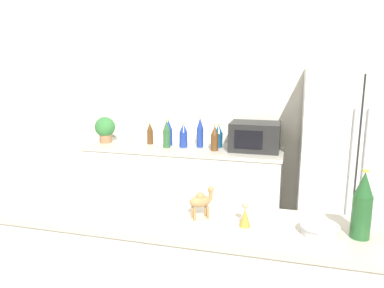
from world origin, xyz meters
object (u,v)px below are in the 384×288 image
at_px(fruit_bowl, 320,229).
at_px(potted_plant, 105,128).
at_px(refrigerator, 350,165).
at_px(camel_figurine, 201,200).
at_px(paper_towel_roll, 125,133).
at_px(back_bottle_4, 183,135).
at_px(back_bottle_5, 150,133).
at_px(back_bottle_3, 215,138).
at_px(wine_bottle, 362,206).
at_px(microwave, 255,136).
at_px(back_bottle_2, 200,133).
at_px(wise_man_figurine_blue, 245,216).
at_px(back_bottle_0, 169,133).
at_px(back_bottle_6, 167,134).
at_px(back_bottle_1, 218,136).

bearing_deg(fruit_bowl, potted_plant, 137.82).
height_order(refrigerator, camel_figurine, refrigerator).
relative_size(paper_towel_roll, fruit_bowl, 1.26).
height_order(paper_towel_roll, back_bottle_4, back_bottle_4).
bearing_deg(fruit_bowl, back_bottle_5, 129.28).
distance_m(refrigerator, fruit_bowl, 1.92).
bearing_deg(back_bottle_3, wine_bottle, -60.02).
height_order(paper_towel_roll, wine_bottle, wine_bottle).
relative_size(microwave, back_bottle_2, 1.53).
distance_m(back_bottle_4, wise_man_figurine_blue, 2.10).
relative_size(back_bottle_0, fruit_bowl, 1.52).
bearing_deg(fruit_bowl, paper_towel_roll, 134.61).
bearing_deg(fruit_bowl, camel_figurine, 176.43).
bearing_deg(back_bottle_6, back_bottle_4, 19.97).
bearing_deg(paper_towel_roll, back_bottle_0, 7.30).
xyz_separation_m(paper_towel_roll, wine_bottle, (2.04, -1.88, 0.10)).
bearing_deg(camel_figurine, back_bottle_4, 109.04).
relative_size(back_bottle_4, back_bottle_6, 0.89).
distance_m(back_bottle_2, fruit_bowl, 2.22).
relative_size(paper_towel_roll, camel_figurine, 1.39).
bearing_deg(back_bottle_3, refrigerator, 1.64).
relative_size(potted_plant, back_bottle_3, 1.10).
height_order(potted_plant, wine_bottle, wine_bottle).
distance_m(paper_towel_roll, microwave, 1.37).
height_order(potted_plant, fruit_bowl, potted_plant).
relative_size(refrigerator, back_bottle_3, 6.78).
bearing_deg(back_bottle_5, back_bottle_2, -1.66).
bearing_deg(microwave, back_bottle_3, -162.97).
bearing_deg(fruit_bowl, back_bottle_6, 126.79).
bearing_deg(back_bottle_1, wise_man_figurine_blue, -75.29).
relative_size(back_bottle_0, wise_man_figurine_blue, 2.17).
relative_size(back_bottle_2, back_bottle_5, 1.31).
xyz_separation_m(paper_towel_roll, back_bottle_2, (0.81, 0.06, 0.04)).
relative_size(back_bottle_4, wise_man_figurine_blue, 2.02).
bearing_deg(potted_plant, back_bottle_6, -4.99).
relative_size(back_bottle_2, fruit_bowl, 1.73).
bearing_deg(refrigerator, back_bottle_6, -179.17).
height_order(back_bottle_4, camel_figurine, back_bottle_4).
relative_size(potted_plant, back_bottle_4, 1.09).
bearing_deg(back_bottle_5, microwave, -0.77).
distance_m(paper_towel_roll, fruit_bowl, 2.65).
height_order(refrigerator, back_bottle_5, refrigerator).
xyz_separation_m(potted_plant, microwave, (1.61, 0.04, -0.02)).
distance_m(back_bottle_3, fruit_bowl, 2.03).
xyz_separation_m(back_bottle_0, back_bottle_2, (0.34, -0.00, 0.02)).
bearing_deg(potted_plant, back_bottle_1, 4.03).
xyz_separation_m(back_bottle_1, camel_figurine, (0.30, -1.96, 0.05)).
bearing_deg(microwave, back_bottle_4, -176.26).
height_order(back_bottle_1, wise_man_figurine_blue, back_bottle_1).
distance_m(back_bottle_2, back_bottle_6, 0.34).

